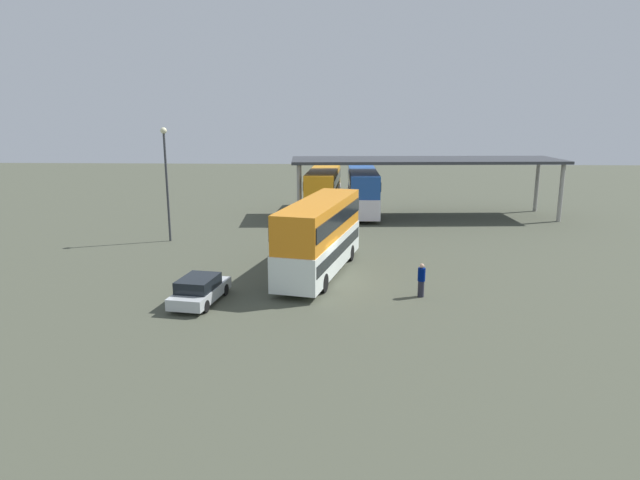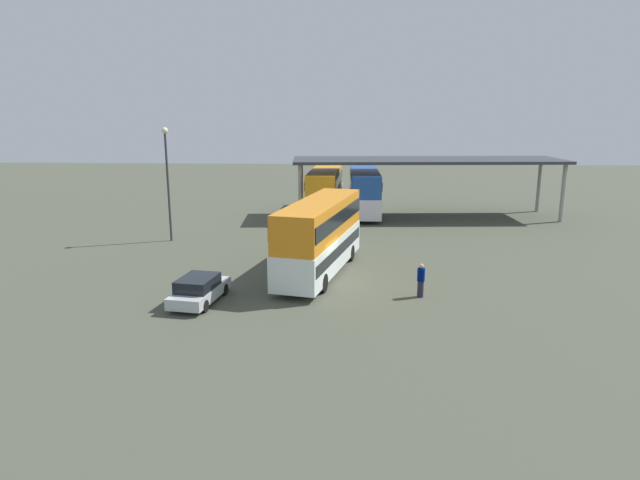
{
  "view_description": "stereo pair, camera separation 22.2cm",
  "coord_description": "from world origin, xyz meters",
  "px_view_note": "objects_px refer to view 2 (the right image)",
  "views": [
    {
      "loc": [
        0.84,
        -28.77,
        9.24
      ],
      "look_at": [
        -0.43,
        2.17,
        2.0
      ],
      "focal_mm": 31.07,
      "sensor_mm": 36.0,
      "label": 1
    },
    {
      "loc": [
        1.06,
        -28.76,
        9.24
      ],
      "look_at": [
        -0.43,
        2.17,
        2.0
      ],
      "focal_mm": 31.07,
      "sensor_mm": 36.0,
      "label": 2
    }
  ],
  "objects_px": {
    "lamppost_tall": "(167,171)",
    "pedestrian_waiting": "(421,280)",
    "parked_hatchback": "(199,290)",
    "double_decker_mid_row": "(364,190)",
    "double_decker_near_canopy": "(325,189)",
    "double_decker_main": "(320,234)"
  },
  "relations": [
    {
      "from": "double_decker_mid_row",
      "to": "lamppost_tall",
      "type": "bearing_deg",
      "value": 128.26
    },
    {
      "from": "lamppost_tall",
      "to": "double_decker_main",
      "type": "bearing_deg",
      "value": -34.81
    },
    {
      "from": "double_decker_near_canopy",
      "to": "pedestrian_waiting",
      "type": "xyz_separation_m",
      "value": [
        5.76,
        -23.4,
        -1.36
      ]
    },
    {
      "from": "double_decker_near_canopy",
      "to": "lamppost_tall",
      "type": "height_order",
      "value": "lamppost_tall"
    },
    {
      "from": "double_decker_near_canopy",
      "to": "parked_hatchback",
      "type": "bearing_deg",
      "value": 170.61
    },
    {
      "from": "lamppost_tall",
      "to": "pedestrian_waiting",
      "type": "bearing_deg",
      "value": -35.41
    },
    {
      "from": "parked_hatchback",
      "to": "double_decker_main",
      "type": "bearing_deg",
      "value": -37.99
    },
    {
      "from": "double_decker_mid_row",
      "to": "lamppost_tall",
      "type": "xyz_separation_m",
      "value": [
        -14.36,
        -11.54,
        2.88
      ]
    },
    {
      "from": "double_decker_mid_row",
      "to": "pedestrian_waiting",
      "type": "xyz_separation_m",
      "value": [
        2.19,
        -23.3,
        -1.33
      ]
    },
    {
      "from": "double_decker_near_canopy",
      "to": "double_decker_mid_row",
      "type": "xyz_separation_m",
      "value": [
        3.58,
        -0.1,
        -0.03
      ]
    },
    {
      "from": "double_decker_near_canopy",
      "to": "lamppost_tall",
      "type": "bearing_deg",
      "value": 139.74
    },
    {
      "from": "double_decker_mid_row",
      "to": "pedestrian_waiting",
      "type": "height_order",
      "value": "double_decker_mid_row"
    },
    {
      "from": "double_decker_main",
      "to": "double_decker_mid_row",
      "type": "height_order",
      "value": "double_decker_main"
    },
    {
      "from": "lamppost_tall",
      "to": "pedestrian_waiting",
      "type": "xyz_separation_m",
      "value": [
        16.54,
        -11.76,
        -4.21
      ]
    },
    {
      "from": "double_decker_main",
      "to": "parked_hatchback",
      "type": "height_order",
      "value": "double_decker_main"
    },
    {
      "from": "parked_hatchback",
      "to": "lamppost_tall",
      "type": "xyz_separation_m",
      "value": [
        -5.54,
        13.14,
        4.41
      ]
    },
    {
      "from": "double_decker_main",
      "to": "double_decker_near_canopy",
      "type": "relative_size",
      "value": 0.94
    },
    {
      "from": "double_decker_near_canopy",
      "to": "lamppost_tall",
      "type": "relative_size",
      "value": 1.41
    },
    {
      "from": "double_decker_main",
      "to": "pedestrian_waiting",
      "type": "xyz_separation_m",
      "value": [
        5.3,
        -3.94,
        -1.47
      ]
    },
    {
      "from": "double_decker_near_canopy",
      "to": "double_decker_mid_row",
      "type": "distance_m",
      "value": 3.58
    },
    {
      "from": "double_decker_main",
      "to": "double_decker_mid_row",
      "type": "distance_m",
      "value": 19.6
    },
    {
      "from": "double_decker_mid_row",
      "to": "pedestrian_waiting",
      "type": "bearing_deg",
      "value": -175.17
    }
  ]
}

